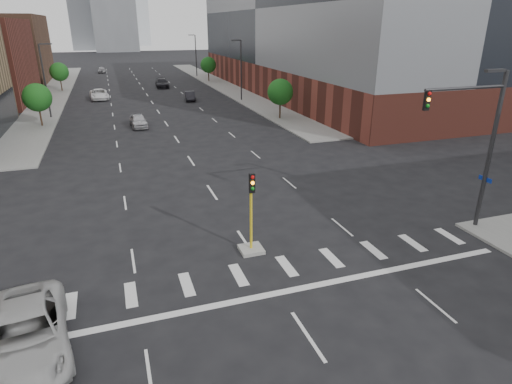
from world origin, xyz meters
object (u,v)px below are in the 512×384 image
median_traffic_signal (251,235)px  car_far_left (99,94)px  car_mid_right (190,96)px  car_near_left (138,121)px  car_distant (102,70)px  mast_arm_signal (481,135)px  parked_minivan (26,334)px  car_deep_right (162,83)px

median_traffic_signal → car_far_left: size_ratio=0.76×
car_mid_right → car_far_left: (-13.52, 5.78, 0.11)m
car_near_left → car_mid_right: (9.15, 16.65, -0.06)m
car_distant → car_near_left: bearing=-86.8°
mast_arm_signal → parked_minivan: mast_arm_signal is taller
car_far_left → car_deep_right: bearing=39.8°
car_mid_right → car_far_left: car_far_left is taller
car_near_left → car_mid_right: car_near_left is taller
car_far_left → car_mid_right: bearing=-26.9°
mast_arm_signal → median_traffic_signal: bearing=173.4°
car_distant → median_traffic_signal: bearing=-86.0°
mast_arm_signal → car_near_left: 37.50m
median_traffic_signal → car_mid_right: (5.88, 48.79, -0.28)m
car_far_left → car_deep_right: (11.29, 10.75, 0.00)m
mast_arm_signal → car_far_left: (-20.25, 56.04, -4.84)m
median_traffic_signal → parked_minivan: (-10.00, -4.53, -0.12)m
car_near_left → parked_minivan: (-6.73, -36.68, 0.10)m
mast_arm_signal → car_distant: bearing=101.4°
mast_arm_signal → car_deep_right: (-8.96, 66.79, -4.84)m
mast_arm_signal → car_far_left: size_ratio=1.57×
parked_minivan → car_far_left: bearing=80.4°
car_mid_right → car_distant: size_ratio=0.97×
car_near_left → median_traffic_signal: bearing=-87.8°
car_near_left → parked_minivan: parked_minivan is taller
car_far_left → car_distant: (0.54, 42.13, -0.06)m
car_near_left → car_mid_right: size_ratio=1.05×
median_traffic_signal → car_mid_right: size_ratio=1.05×
car_mid_right → parked_minivan: bearing=-99.8°
mast_arm_signal → car_far_left: 59.78m
car_distant → mast_arm_signal: bearing=-78.8°
car_near_left → car_far_left: car_far_left is taller
car_deep_right → parked_minivan: size_ratio=0.91×
car_mid_right → car_deep_right: 16.68m
car_mid_right → car_distant: bearing=112.0°
car_mid_right → car_far_left: size_ratio=0.72×
median_traffic_signal → car_far_left: 55.10m
car_far_left → car_deep_right: car_deep_right is taller
mast_arm_signal → car_deep_right: size_ratio=1.63×
median_traffic_signal → car_mid_right: bearing=83.1°
car_near_left → car_far_left: size_ratio=0.76×
mast_arm_signal → car_distant: mast_arm_signal is taller
car_near_left → car_deep_right: car_deep_right is taller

